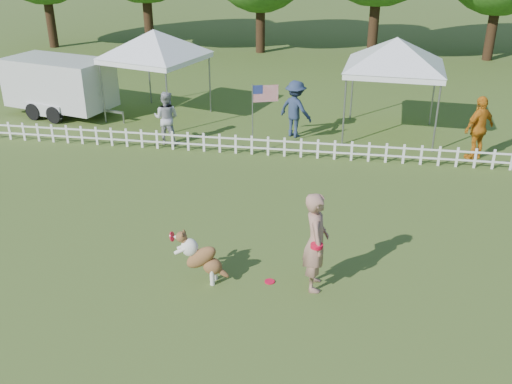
% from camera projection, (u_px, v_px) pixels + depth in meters
% --- Properties ---
extents(ground, '(120.00, 120.00, 0.00)m').
position_uv_depth(ground, '(227.00, 285.00, 11.04)').
color(ground, '#405C1D').
rests_on(ground, ground).
extents(picket_fence, '(22.00, 0.08, 0.60)m').
position_uv_depth(picket_fence, '(276.00, 147.00, 17.17)').
color(picket_fence, white).
rests_on(picket_fence, ground).
extents(handler, '(0.56, 0.77, 1.98)m').
position_uv_depth(handler, '(316.00, 242.00, 10.60)').
color(handler, '#A17260').
rests_on(handler, ground).
extents(dog, '(1.04, 0.38, 1.06)m').
position_uv_depth(dog, '(202.00, 257.00, 10.97)').
color(dog, brown).
rests_on(dog, ground).
extents(frisbee_on_turf, '(0.25, 0.25, 0.02)m').
position_uv_depth(frisbee_on_turf, '(270.00, 282.00, 11.14)').
color(frisbee_on_turf, red).
rests_on(frisbee_on_turf, ground).
extents(canopy_tent_left, '(3.69, 3.69, 3.06)m').
position_uv_depth(canopy_tent_left, '(157.00, 75.00, 20.20)').
color(canopy_tent_left, white).
rests_on(canopy_tent_left, ground).
extents(canopy_tent_right, '(3.23, 3.23, 3.11)m').
position_uv_depth(canopy_tent_right, '(392.00, 88.00, 18.48)').
color(canopy_tent_right, white).
rests_on(canopy_tent_right, ground).
extents(cargo_trailer, '(5.12, 3.22, 2.09)m').
position_uv_depth(cargo_trailer, '(60.00, 86.00, 20.73)').
color(cargo_trailer, silver).
rests_on(cargo_trailer, ground).
extents(flag_pole, '(0.80, 0.37, 2.15)m').
position_uv_depth(flag_pole, '(253.00, 120.00, 17.04)').
color(flag_pole, gray).
rests_on(flag_pole, ground).
extents(spectator_a, '(0.85, 0.68, 1.69)m').
position_uv_depth(spectator_a, '(166.00, 118.00, 17.95)').
color(spectator_a, '#ABAAB0').
rests_on(spectator_a, ground).
extents(spectator_b, '(1.39, 1.21, 1.86)m').
position_uv_depth(spectator_b, '(295.00, 109.00, 18.54)').
color(spectator_b, '#253350').
rests_on(spectator_b, ground).
extents(spectator_c, '(1.16, 1.07, 1.91)m').
position_uv_depth(spectator_c, '(479.00, 128.00, 16.70)').
color(spectator_c, orange).
rests_on(spectator_c, ground).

